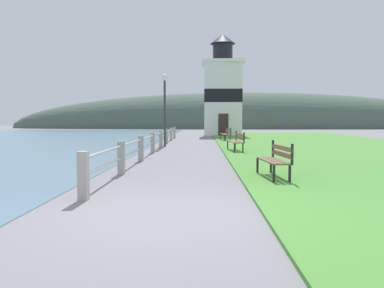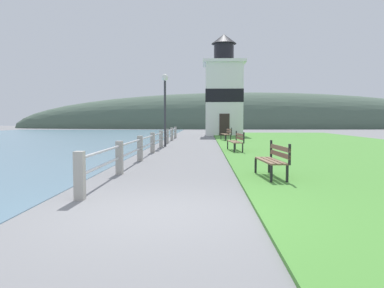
{
  "view_description": "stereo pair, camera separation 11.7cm",
  "coord_description": "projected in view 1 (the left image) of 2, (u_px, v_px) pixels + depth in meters",
  "views": [
    {
      "loc": [
        0.68,
        -5.82,
        1.5
      ],
      "look_at": [
        0.19,
        12.31,
        0.3
      ],
      "focal_mm": 35.0,
      "sensor_mm": 36.0,
      "label": 1
    },
    {
      "loc": [
        0.8,
        -5.81,
        1.5
      ],
      "look_at": [
        0.19,
        12.31,
        0.3
      ],
      "focal_mm": 35.0,
      "sensor_mm": 36.0,
      "label": 2
    }
  ],
  "objects": [
    {
      "name": "distant_hillside",
      "position": [
        245.0,
        128.0,
        63.55
      ],
      "size": [
        80.0,
        16.0,
        12.0
      ],
      "color": "#475B4C",
      "rests_on": "ground_plane"
    },
    {
      "name": "lighthouse",
      "position": [
        222.0,
        93.0,
        34.85
      ],
      "size": [
        3.86,
        3.86,
        9.35
      ],
      "color": "white",
      "rests_on": "ground_plane"
    },
    {
      "name": "park_bench_near",
      "position": [
        276.0,
        158.0,
        9.33
      ],
      "size": [
        0.62,
        1.64,
        0.94
      ],
      "rotation": [
        0.0,
        0.0,
        3.24
      ],
      "color": "brown",
      "rests_on": "ground_plane"
    },
    {
      "name": "grass_verge",
      "position": [
        334.0,
        147.0,
        19.67
      ],
      "size": [
        12.0,
        41.99,
        0.06
      ],
      "color": "#4C8E38",
      "rests_on": "ground_plane"
    },
    {
      "name": "ground_plane",
      "position": [
        159.0,
        214.0,
        5.92
      ],
      "size": [
        160.0,
        160.0,
        0.0
      ],
      "primitive_type": "plane",
      "color": "slate"
    },
    {
      "name": "park_bench_midway",
      "position": [
        237.0,
        140.0,
        17.18
      ],
      "size": [
        0.64,
        1.97,
        0.94
      ],
      "rotation": [
        0.0,
        0.0,
        3.23
      ],
      "color": "brown",
      "rests_on": "ground_plane"
    },
    {
      "name": "seawall_railing",
      "position": [
        157.0,
        139.0,
        18.29
      ],
      "size": [
        0.18,
        22.98,
        0.91
      ],
      "color": "#A8A399",
      "rests_on": "ground_plane"
    },
    {
      "name": "park_bench_far",
      "position": [
        226.0,
        133.0,
        25.8
      ],
      "size": [
        0.69,
        1.77,
        0.94
      ],
      "rotation": [
        0.0,
        0.0,
        3.27
      ],
      "color": "brown",
      "rests_on": "ground_plane"
    },
    {
      "name": "lamp_post",
      "position": [
        165.0,
        97.0,
        20.43
      ],
      "size": [
        0.36,
        0.36,
        3.96
      ],
      "color": "#333338",
      "rests_on": "ground_plane"
    }
  ]
}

